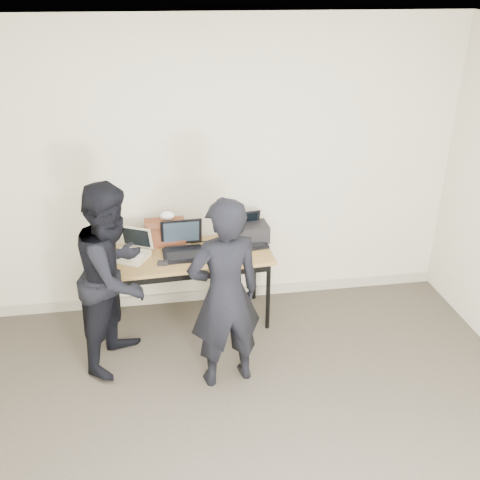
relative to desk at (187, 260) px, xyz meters
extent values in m
cube|color=white|center=(0.34, -1.86, 2.06)|extent=(4.50, 4.50, 0.05)
cube|color=beige|center=(0.34, 0.41, 0.69)|extent=(4.50, 0.05, 2.70)
cube|color=olive|center=(0.00, 0.01, 0.04)|extent=(1.53, 0.73, 0.03)
cylinder|color=black|center=(-0.67, -0.29, -0.32)|extent=(0.04, 0.04, 0.68)
cylinder|color=black|center=(0.70, -0.21, -0.32)|extent=(0.04, 0.04, 0.68)
cylinder|color=black|center=(-0.70, 0.24, -0.32)|extent=(0.04, 0.04, 0.68)
cylinder|color=black|center=(0.67, 0.31, -0.32)|extent=(0.04, 0.04, 0.68)
cube|color=black|center=(0.02, -0.27, -0.02)|extent=(1.40, 0.10, 0.06)
cube|color=#B9B394|center=(-0.50, 0.00, 0.08)|extent=(0.38, 0.36, 0.04)
cube|color=beige|center=(-0.52, -0.03, 0.10)|extent=(0.28, 0.24, 0.01)
cube|color=#B9B394|center=(-0.44, 0.13, 0.20)|extent=(0.29, 0.18, 0.21)
cube|color=black|center=(-0.44, 0.12, 0.20)|extent=(0.25, 0.15, 0.17)
cube|color=#B9B394|center=(-0.44, 0.11, 0.09)|extent=(0.25, 0.14, 0.02)
cube|color=black|center=(-0.03, -0.03, 0.07)|extent=(0.38, 0.30, 0.02)
cube|color=black|center=(-0.03, -0.07, 0.09)|extent=(0.31, 0.17, 0.01)
cube|color=black|center=(-0.04, 0.14, 0.21)|extent=(0.37, 0.10, 0.26)
cube|color=#26333F|center=(-0.04, 0.13, 0.22)|extent=(0.32, 0.08, 0.21)
cube|color=black|center=(-0.03, 0.11, 0.08)|extent=(0.33, 0.03, 0.02)
cube|color=black|center=(0.55, 0.10, 0.07)|extent=(0.40, 0.32, 0.02)
cube|color=black|center=(0.55, 0.06, 0.09)|extent=(0.32, 0.19, 0.01)
cube|color=black|center=(0.52, 0.27, 0.21)|extent=(0.38, 0.14, 0.25)
cube|color=black|center=(0.53, 0.26, 0.21)|extent=(0.32, 0.11, 0.20)
cube|color=black|center=(0.53, 0.23, 0.08)|extent=(0.33, 0.06, 0.02)
cube|color=#5D2D18|center=(-0.18, 0.23, 0.18)|extent=(0.36, 0.17, 0.24)
cube|color=#5D2D18|center=(-0.18, 0.17, 0.28)|extent=(0.36, 0.08, 0.07)
cube|color=#5D2D18|center=(-0.02, 0.24, 0.16)|extent=(0.02, 0.10, 0.02)
ellipsoid|color=white|center=(-0.15, 0.23, 0.34)|extent=(0.15, 0.12, 0.08)
cube|color=black|center=(0.63, 0.19, 0.14)|extent=(0.29, 0.25, 0.16)
cube|color=black|center=(-0.22, -0.17, 0.08)|extent=(0.09, 0.06, 0.03)
cube|color=black|center=(0.52, 0.02, 0.06)|extent=(0.16, 0.22, 0.01)
cube|color=black|center=(0.17, 0.22, 0.06)|extent=(0.25, 0.03, 0.01)
cube|color=silver|center=(0.00, -0.11, 0.06)|extent=(0.20, 0.16, 0.01)
cube|color=black|center=(0.30, -0.01, 0.06)|extent=(0.30, 0.16, 0.01)
imported|color=black|center=(0.23, -0.85, 0.13)|extent=(0.64, 0.49, 1.57)
imported|color=black|center=(-0.60, -0.43, 0.13)|extent=(0.86, 0.95, 1.58)
cube|color=#A49D88|center=(0.34, 0.37, -0.61)|extent=(4.50, 0.03, 0.10)
camera|label=1|loc=(-0.19, -4.26, 2.25)|focal=40.00mm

